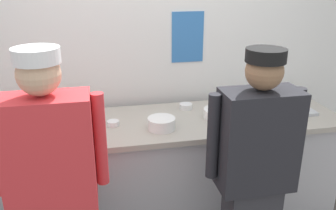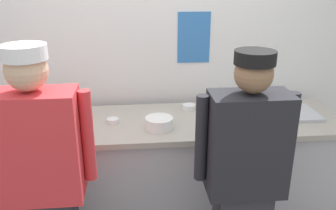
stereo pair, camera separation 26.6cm
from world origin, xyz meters
TOP-DOWN VIEW (x-y plane):
  - wall_back at (0.00, 0.88)m, footprint 4.60×0.11m
  - prep_counter at (0.00, 0.38)m, footprint 2.93×0.73m
  - chef_near_left at (-0.64, -0.30)m, footprint 0.60×0.24m
  - chef_center at (0.52, -0.32)m, footprint 0.59×0.24m
  - plate_stack_front at (0.06, 0.24)m, footprint 0.20×0.20m
  - plate_stack_rear at (0.53, 0.35)m, footprint 0.24×0.24m
  - mixing_bowl_steel at (-0.74, 0.37)m, footprint 0.40×0.40m
  - sheet_tray at (1.05, 0.40)m, footprint 0.50×0.34m
  - squeeze_bottle_primary at (-0.71, 0.62)m, footprint 0.06×0.06m
  - ramekin_green_sauce at (-0.28, 0.37)m, footprint 0.09×0.09m
  - ramekin_yellow_sauce at (0.33, 0.59)m, footprint 0.10×0.10m
  - ramekin_orange_sauce at (0.64, 0.53)m, footprint 0.09×0.09m

SIDE VIEW (x-z plane):
  - prep_counter at x=0.00m, z-range 0.00..0.94m
  - chef_center at x=0.52m, z-range 0.05..1.67m
  - chef_near_left at x=-0.64m, z-range 0.06..1.72m
  - sheet_tray at x=1.05m, z-range 0.94..0.96m
  - ramekin_green_sauce at x=-0.28m, z-range 0.94..0.98m
  - ramekin_yellow_sauce at x=0.33m, z-range 0.94..0.98m
  - ramekin_orange_sauce at x=0.64m, z-range 0.94..0.99m
  - plate_stack_rear at x=0.53m, z-range 0.94..1.01m
  - plate_stack_front at x=0.06m, z-range 0.94..1.02m
  - mixing_bowl_steel at x=-0.74m, z-range 0.94..1.07m
  - squeeze_bottle_primary at x=-0.71m, z-range 0.93..1.13m
  - wall_back at x=0.00m, z-range 0.00..2.62m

